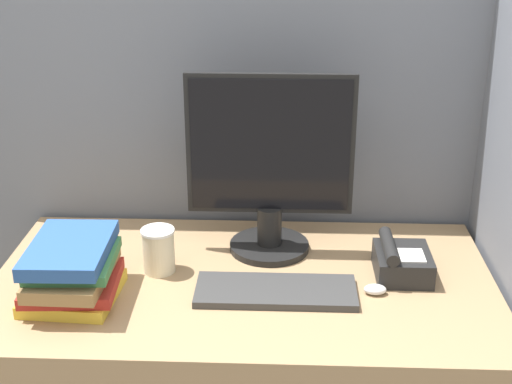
% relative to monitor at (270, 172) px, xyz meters
% --- Properties ---
extents(cubicle_panel_rear, '(1.80, 0.04, 1.71)m').
position_rel_monitor_xyz_m(cubicle_panel_rear, '(-0.07, 0.23, -0.13)').
color(cubicle_panel_rear, slate).
rests_on(cubicle_panel_rear, ground_plane).
extents(monitor, '(0.48, 0.24, 0.54)m').
position_rel_monitor_xyz_m(monitor, '(0.00, 0.00, 0.00)').
color(monitor, black).
rests_on(monitor, desk).
extents(keyboard, '(0.43, 0.17, 0.02)m').
position_rel_monitor_xyz_m(keyboard, '(0.02, -0.27, -0.24)').
color(keyboard, '#333333').
rests_on(keyboard, desk).
extents(mouse, '(0.06, 0.04, 0.03)m').
position_rel_monitor_xyz_m(mouse, '(0.29, -0.25, -0.24)').
color(mouse, silver).
rests_on(mouse, desk).
extents(coffee_cup, '(0.09, 0.09, 0.13)m').
position_rel_monitor_xyz_m(coffee_cup, '(-0.31, -0.15, -0.18)').
color(coffee_cup, beige).
rests_on(coffee_cup, desk).
extents(book_stack, '(0.25, 0.30, 0.16)m').
position_rel_monitor_xyz_m(book_stack, '(-0.51, -0.31, -0.17)').
color(book_stack, gold).
rests_on(book_stack, desk).
extents(desk_telephone, '(0.15, 0.18, 0.11)m').
position_rel_monitor_xyz_m(desk_telephone, '(0.37, -0.15, -0.21)').
color(desk_telephone, black).
rests_on(desk_telephone, desk).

